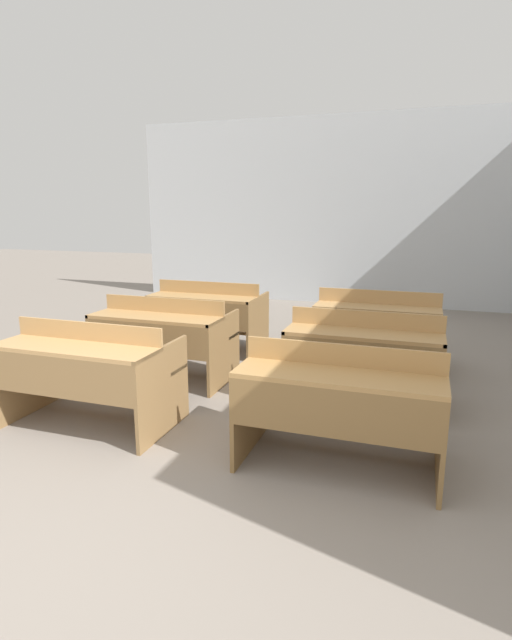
% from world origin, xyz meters
% --- Properties ---
extents(ground_plane, '(30.00, 30.00, 0.00)m').
position_xyz_m(ground_plane, '(0.00, 0.00, 0.00)').
color(ground_plane, gray).
extents(wall_back, '(6.82, 0.06, 3.16)m').
position_xyz_m(wall_back, '(0.00, 7.21, 1.58)').
color(wall_back, silver).
rests_on(wall_back, ground_plane).
extents(bench_front_left, '(1.25, 0.74, 0.80)m').
position_xyz_m(bench_front_left, '(-0.66, 1.51, 0.45)').
color(bench_front_left, olive).
rests_on(bench_front_left, ground_plane).
extents(bench_front_right, '(1.25, 0.74, 0.80)m').
position_xyz_m(bench_front_right, '(1.24, 1.50, 0.45)').
color(bench_front_right, olive).
rests_on(bench_front_right, ground_plane).
extents(bench_second_left, '(1.25, 0.74, 0.80)m').
position_xyz_m(bench_second_left, '(-0.64, 2.62, 0.45)').
color(bench_second_left, olive).
rests_on(bench_second_left, ground_plane).
extents(bench_second_right, '(1.25, 0.74, 0.80)m').
position_xyz_m(bench_second_right, '(1.26, 2.60, 0.45)').
color(bench_second_right, olive).
rests_on(bench_second_right, ground_plane).
extents(bench_third_left, '(1.25, 0.74, 0.80)m').
position_xyz_m(bench_third_left, '(-0.68, 3.74, 0.45)').
color(bench_third_left, olive).
rests_on(bench_third_left, ground_plane).
extents(bench_third_right, '(1.25, 0.74, 0.80)m').
position_xyz_m(bench_third_right, '(1.26, 3.73, 0.45)').
color(bench_third_right, olive).
rests_on(bench_third_right, ground_plane).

